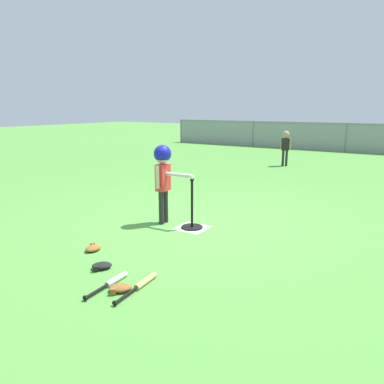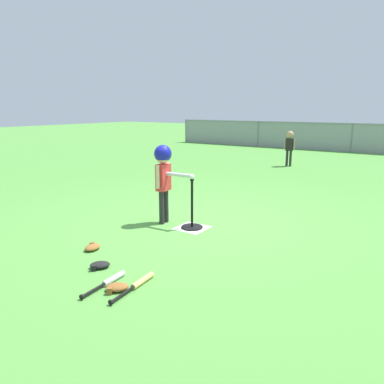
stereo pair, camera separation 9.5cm
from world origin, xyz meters
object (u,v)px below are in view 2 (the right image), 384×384
object	(u,v)px
fielder_deep_left	(290,144)
glove_by_plate	(92,247)
batter_child	(164,168)
glove_near_bats	(100,265)
spare_bat_wood	(139,283)
batting_tee	(192,220)
spare_bat_silver	(110,281)
glove_tossed_aside	(117,287)
baseball_on_tee	(192,177)

from	to	relation	value
fielder_deep_left	glove_by_plate	world-z (taller)	fielder_deep_left
batter_child	glove_near_bats	bearing A→B (deg)	-76.57
batter_child	spare_bat_wood	world-z (taller)	batter_child
batter_child	batting_tee	bearing A→B (deg)	3.51
fielder_deep_left	glove_near_bats	distance (m)	8.31
fielder_deep_left	spare_bat_silver	world-z (taller)	fielder_deep_left
spare_bat_silver	spare_bat_wood	xyz separation A→B (m)	(0.28, 0.12, 0.00)
batter_child	fielder_deep_left	size ratio (longest dim) A/B	1.14
batting_tee	batter_child	xyz separation A→B (m)	(-0.49, -0.03, 0.74)
glove_tossed_aside	baseball_on_tee	bearing A→B (deg)	102.56
glove_tossed_aside	batter_child	bearing A→B (deg)	115.52
batting_tee	batter_child	size ratio (longest dim) A/B	0.61
spare_bat_silver	glove_by_plate	distance (m)	1.00
spare_bat_silver	glove_tossed_aside	bearing A→B (deg)	-21.30
batting_tee	glove_by_plate	distance (m)	1.52
glove_by_plate	glove_near_bats	world-z (taller)	same
glove_tossed_aside	batting_tee	bearing A→B (deg)	102.56
batting_tee	glove_near_bats	distance (m)	1.73
spare_bat_wood	glove_tossed_aside	size ratio (longest dim) A/B	2.45
spare_bat_silver	glove_tossed_aside	size ratio (longest dim) A/B	2.20
baseball_on_tee	fielder_deep_left	distance (m)	6.57
spare_bat_silver	glove_near_bats	world-z (taller)	glove_near_bats
glove_by_plate	batting_tee	bearing A→B (deg)	67.99
baseball_on_tee	fielder_deep_left	world-z (taller)	fielder_deep_left
batter_child	glove_by_plate	distance (m)	1.61
spare_bat_wood	batting_tee	bearing A→B (deg)	107.21
spare_bat_silver	glove_near_bats	bearing A→B (deg)	151.10
spare_bat_wood	glove_tossed_aside	bearing A→B (deg)	-121.31
glove_by_plate	glove_tossed_aside	size ratio (longest dim) A/B	0.85
batter_child	glove_near_bats	size ratio (longest dim) A/B	4.50
baseball_on_tee	spare_bat_wood	distance (m)	2.03
fielder_deep_left	spare_bat_silver	size ratio (longest dim) A/B	1.78
fielder_deep_left	spare_bat_wood	distance (m)	8.47
baseball_on_tee	spare_bat_wood	size ratio (longest dim) A/B	0.11
batting_tee	batter_child	world-z (taller)	batter_child
fielder_deep_left	spare_bat_silver	xyz separation A→B (m)	(1.08, -8.45, -0.65)
spare_bat_silver	spare_bat_wood	distance (m)	0.31
batter_child	spare_bat_silver	distance (m)	2.21
baseball_on_tee	batter_child	distance (m)	0.50
batting_tee	glove_tossed_aside	world-z (taller)	batting_tee
batter_child	glove_near_bats	distance (m)	1.93
fielder_deep_left	spare_bat_wood	size ratio (longest dim) A/B	1.60
spare_bat_wood	batter_child	bearing A→B (deg)	120.67
batting_tee	glove_by_plate	xyz separation A→B (m)	(-0.57, -1.41, -0.09)
fielder_deep_left	glove_tossed_aside	bearing A→B (deg)	-81.64
spare_bat_silver	batter_child	bearing A→B (deg)	112.10
glove_near_bats	glove_tossed_aside	bearing A→B (deg)	-26.63
glove_near_bats	baseball_on_tee	bearing A→B (deg)	87.08
baseball_on_tee	glove_tossed_aside	bearing A→B (deg)	-77.44
batter_child	spare_bat_wood	xyz separation A→B (m)	(1.05, -1.78, -0.83)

